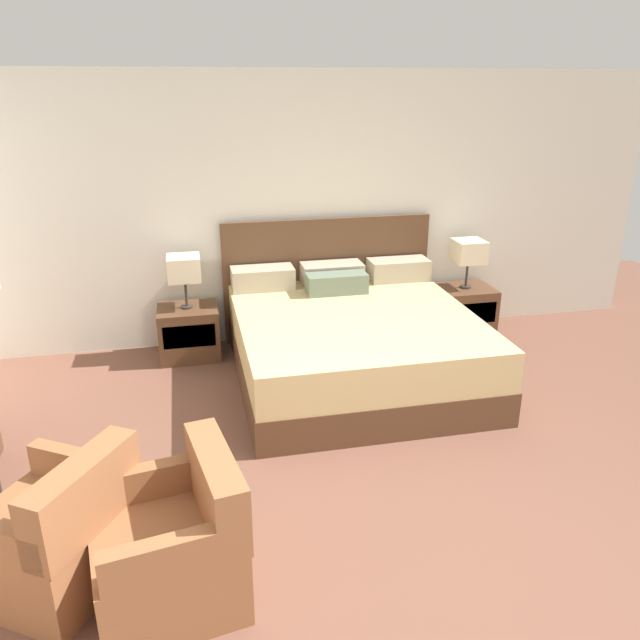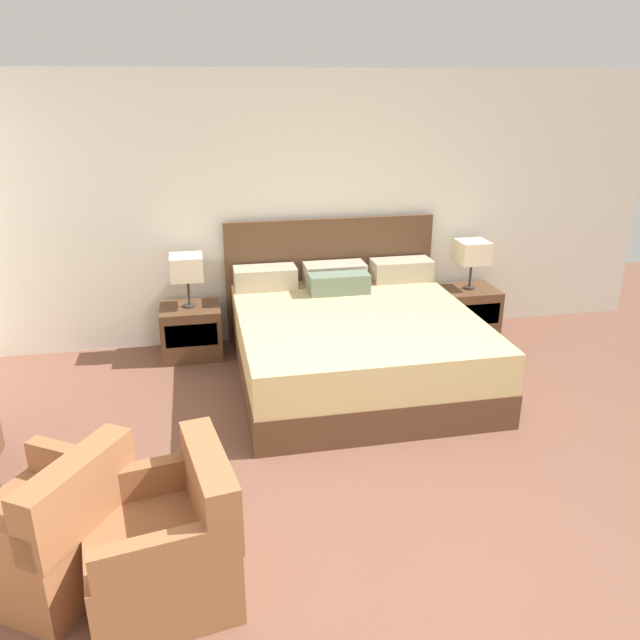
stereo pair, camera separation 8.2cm
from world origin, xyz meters
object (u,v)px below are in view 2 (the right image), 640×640
object	(u,v)px
nightstand_right	(467,311)
armchair_companion	(168,545)
table_lamp_left	(187,268)
table_lamp_right	(472,252)
bed	(354,341)
nightstand_left	(192,331)
armchair_by_window	(50,532)

from	to	relation	value
nightstand_right	armchair_companion	distance (m)	4.11
table_lamp_left	armchair_companion	size ratio (longest dim) A/B	0.61
nightstand_right	table_lamp_right	xyz separation A→B (m)	(0.00, 0.00, 0.61)
bed	armchair_companion	distance (m)	2.67
table_lamp_left	table_lamp_right	distance (m)	2.73
bed	nightstand_left	bearing A→B (deg)	151.70
nightstand_left	table_lamp_right	size ratio (longest dim) A/B	1.12
bed	table_lamp_left	size ratio (longest dim) A/B	4.36
bed	table_lamp_right	bearing A→B (deg)	28.34
bed	table_lamp_left	bearing A→B (deg)	151.66
bed	nightstand_right	world-z (taller)	bed
nightstand_left	table_lamp_left	size ratio (longest dim) A/B	1.12
nightstand_left	table_lamp_left	xyz separation A→B (m)	(-0.00, 0.00, 0.61)
nightstand_left	table_lamp_left	bearing A→B (deg)	90.00
table_lamp_left	armchair_by_window	distance (m)	2.88
table_lamp_left	armchair_companion	bearing A→B (deg)	-92.61
nightstand_right	table_lamp_right	distance (m)	0.61
armchair_companion	armchair_by_window	bearing A→B (deg)	159.96
armchair_by_window	armchair_companion	bearing A→B (deg)	-20.04
nightstand_right	table_lamp_left	distance (m)	2.80
nightstand_right	armchair_companion	size ratio (longest dim) A/B	0.68
nightstand_right	table_lamp_left	size ratio (longest dim) A/B	1.12
bed	armchair_companion	world-z (taller)	bed
nightstand_right	armchair_by_window	xyz separation A→B (m)	(-3.46, -2.72, 0.04)
nightstand_left	table_lamp_right	distance (m)	2.80
table_lamp_left	armchair_by_window	xyz separation A→B (m)	(-0.72, -2.73, -0.56)
table_lamp_right	armchair_by_window	size ratio (longest dim) A/B	0.51
nightstand_right	armchair_by_window	bearing A→B (deg)	-141.75
nightstand_right	bed	bearing A→B (deg)	-151.71
armchair_by_window	table_lamp_left	bearing A→B (deg)	75.17
nightstand_left	armchair_companion	xyz separation A→B (m)	(-0.13, -2.94, 0.04)
nightstand_left	table_lamp_left	world-z (taller)	table_lamp_left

